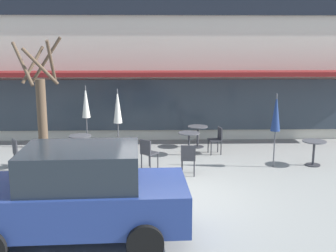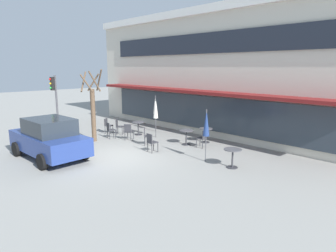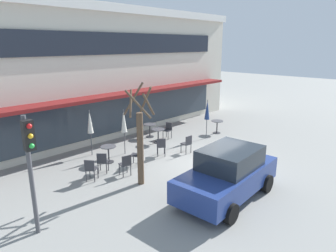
{
  "view_description": "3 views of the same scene",
  "coord_description": "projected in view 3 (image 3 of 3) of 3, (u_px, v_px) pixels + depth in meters",
  "views": [
    {
      "loc": [
        -0.35,
        -9.65,
        3.64
      ],
      "look_at": [
        -0.01,
        2.61,
        1.2
      ],
      "focal_mm": 45.0,
      "sensor_mm": 36.0,
      "label": 1
    },
    {
      "loc": [
        10.73,
        -7.15,
        3.91
      ],
      "look_at": [
        -0.25,
        3.37,
        0.89
      ],
      "focal_mm": 32.0,
      "sensor_mm": 36.0,
      "label": 2
    },
    {
      "loc": [
        -10.11,
        -7.14,
        5.14
      ],
      "look_at": [
        0.14,
        2.48,
        1.28
      ],
      "focal_mm": 32.0,
      "sensor_mm": 36.0,
      "label": 3
    }
  ],
  "objects": [
    {
      "name": "ground_plane",
      "position": [
        207.0,
        165.0,
        13.18
      ],
      "size": [
        80.0,
        80.0,
        0.0
      ],
      "primitive_type": "plane",
      "color": "gray"
    },
    {
      "name": "street_tree",
      "position": [
        140.0,
        140.0,
        10.96
      ],
      "size": [
        1.18,
        1.17,
        3.79
      ],
      "color": "brown",
      "rests_on": "ground"
    },
    {
      "name": "patio_umbrella_cream_folded",
      "position": [
        124.0,
        121.0,
        14.07
      ],
      "size": [
        0.28,
        0.28,
        2.2
      ],
      "color": "#4C4C51",
      "rests_on": "ground"
    },
    {
      "name": "patio_umbrella_green_folded",
      "position": [
        90.0,
        122.0,
        13.92
      ],
      "size": [
        0.28,
        0.28,
        2.2
      ],
      "color": "#4C4C51",
      "rests_on": "ground"
    },
    {
      "name": "cafe_chair_1",
      "position": [
        103.0,
        161.0,
        12.2
      ],
      "size": [
        0.57,
        0.57,
        0.89
      ],
      "color": "#333338",
      "rests_on": "ground"
    },
    {
      "name": "traffic_light_pole",
      "position": [
        30.0,
        157.0,
        7.79
      ],
      "size": [
        0.26,
        0.44,
        3.4
      ],
      "color": "#47474C",
      "rests_on": "ground"
    },
    {
      "name": "cafe_chair_6",
      "position": [
        91.0,
        168.0,
        11.5
      ],
      "size": [
        0.55,
        0.55,
        0.89
      ],
      "color": "#333338",
      "rests_on": "ground"
    },
    {
      "name": "patio_umbrella_corner_open",
      "position": [
        207.0,
        110.0,
        16.47
      ],
      "size": [
        0.28,
        0.28,
        2.2
      ],
      "color": "#4C4C51",
      "rests_on": "ground"
    },
    {
      "name": "cafe_table_mid_patio",
      "position": [
        217.0,
        125.0,
        17.73
      ],
      "size": [
        0.7,
        0.7,
        0.76
      ],
      "color": "#333338",
      "rests_on": "ground"
    },
    {
      "name": "cafe_table_near_wall",
      "position": [
        150.0,
        128.0,
        16.98
      ],
      "size": [
        0.7,
        0.7,
        0.76
      ],
      "color": "#333338",
      "rests_on": "ground"
    },
    {
      "name": "parked_sedan",
      "position": [
        228.0,
        173.0,
        10.2
      ],
      "size": [
        4.28,
        2.16,
        1.76
      ],
      "color": "navy",
      "rests_on": "ground"
    },
    {
      "name": "building_facade",
      "position": [
        80.0,
        70.0,
        18.8
      ],
      "size": [
        19.85,
        9.1,
        7.17
      ],
      "color": "beige",
      "rests_on": "ground"
    },
    {
      "name": "cafe_table_by_tree",
      "position": [
        158.0,
        133.0,
        16.0
      ],
      "size": [
        0.7,
        0.7,
        0.76
      ],
      "color": "#333338",
      "rests_on": "ground"
    },
    {
      "name": "cafe_chair_0",
      "position": [
        137.0,
        154.0,
        13.0
      ],
      "size": [
        0.54,
        0.54,
        0.89
      ],
      "color": "#333338",
      "rests_on": "ground"
    },
    {
      "name": "cafe_chair_2",
      "position": [
        168.0,
        129.0,
        16.77
      ],
      "size": [
        0.46,
        0.46,
        0.89
      ],
      "color": "#333338",
      "rests_on": "ground"
    },
    {
      "name": "cafe_table_streetside",
      "position": [
        108.0,
        151.0,
        13.32
      ],
      "size": [
        0.7,
        0.7,
        0.76
      ],
      "color": "#333338",
      "rests_on": "ground"
    },
    {
      "name": "cafe_chair_5",
      "position": [
        126.0,
        164.0,
        11.95
      ],
      "size": [
        0.48,
        0.48,
        0.89
      ],
      "color": "#333338",
      "rests_on": "ground"
    },
    {
      "name": "cafe_chair_3",
      "position": [
        161.0,
        145.0,
        14.07
      ],
      "size": [
        0.56,
        0.56,
        0.89
      ],
      "color": "#333338",
      "rests_on": "ground"
    },
    {
      "name": "cafe_chair_4",
      "position": [
        187.0,
        143.0,
        14.44
      ],
      "size": [
        0.43,
        0.43,
        0.89
      ],
      "color": "#333338",
      "rests_on": "ground"
    }
  ]
}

